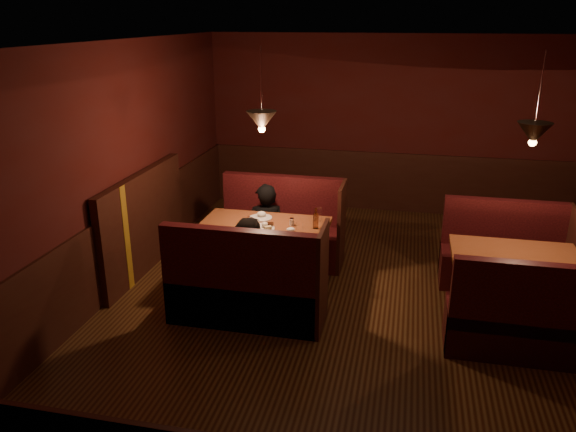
% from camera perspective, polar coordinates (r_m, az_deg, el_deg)
% --- Properties ---
extents(room, '(6.02, 7.02, 2.92)m').
position_cam_1_polar(room, '(6.24, 5.95, -0.09)').
color(room, '#391A0C').
rests_on(room, ground).
extents(main_table, '(1.52, 0.92, 1.07)m').
position_cam_1_polar(main_table, '(6.71, -2.37, -2.40)').
color(main_table, brown).
rests_on(main_table, ground).
extents(main_bench_far, '(1.68, 0.60, 1.14)m').
position_cam_1_polar(main_bench_far, '(7.59, -0.57, -1.88)').
color(main_bench_far, black).
rests_on(main_bench_far, ground).
extents(main_bench_near, '(1.68, 0.60, 1.14)m').
position_cam_1_polar(main_bench_near, '(6.07, -4.26, -7.74)').
color(main_bench_near, black).
rests_on(main_bench_near, ground).
extents(second_table, '(1.34, 0.86, 0.76)m').
position_cam_1_polar(second_table, '(6.56, 21.93, -5.10)').
color(second_table, brown).
rests_on(second_table, ground).
extents(second_bench_far, '(1.48, 0.55, 1.06)m').
position_cam_1_polar(second_bench_far, '(7.38, 21.05, -4.14)').
color(second_bench_far, black).
rests_on(second_bench_far, ground).
extents(second_bench_near, '(1.48, 0.55, 1.06)m').
position_cam_1_polar(second_bench_near, '(5.96, 23.08, -10.23)').
color(second_bench_near, black).
rests_on(second_bench_near, ground).
extents(diner_a, '(0.62, 0.50, 1.47)m').
position_cam_1_polar(diner_a, '(7.33, -2.30, 0.41)').
color(diner_a, black).
rests_on(diner_a, ground).
extents(diner_b, '(0.78, 0.65, 1.44)m').
position_cam_1_polar(diner_b, '(6.15, -3.69, -3.65)').
color(diner_b, black).
rests_on(diner_b, ground).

